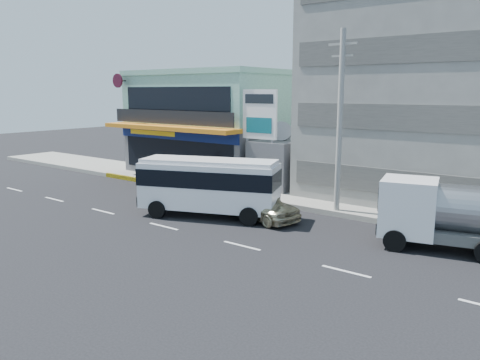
% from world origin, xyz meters
% --- Properties ---
extents(ground, '(120.00, 120.00, 0.00)m').
position_xyz_m(ground, '(0.00, 0.00, 0.00)').
color(ground, black).
rests_on(ground, ground).
extents(sidewalk, '(70.00, 5.00, 0.30)m').
position_xyz_m(sidewalk, '(5.00, 9.50, 0.15)').
color(sidewalk, gray).
rests_on(sidewalk, ground).
extents(shop_building, '(12.40, 11.70, 8.00)m').
position_xyz_m(shop_building, '(-8.00, 13.95, 4.00)').
color(shop_building, '#494A4E').
rests_on(shop_building, ground).
extents(concrete_building, '(16.00, 12.00, 14.00)m').
position_xyz_m(concrete_building, '(10.00, 15.00, 7.00)').
color(concrete_building, gray).
rests_on(concrete_building, ground).
extents(gap_structure, '(3.00, 6.00, 3.50)m').
position_xyz_m(gap_structure, '(0.00, 12.00, 1.75)').
color(gap_structure, '#494A4E').
rests_on(gap_structure, ground).
extents(satellite_dish, '(1.50, 1.50, 0.15)m').
position_xyz_m(satellite_dish, '(0.00, 11.00, 3.58)').
color(satellite_dish, slate).
rests_on(satellite_dish, gap_structure).
extents(billboard, '(2.60, 0.18, 6.90)m').
position_xyz_m(billboard, '(-0.50, 9.20, 4.93)').
color(billboard, gray).
rests_on(billboard, ground).
extents(utility_pole_near, '(1.60, 0.30, 10.00)m').
position_xyz_m(utility_pole_near, '(6.00, 7.40, 5.15)').
color(utility_pole_near, '#999993').
rests_on(utility_pole_near, ground).
extents(minibus, '(7.93, 4.96, 3.17)m').
position_xyz_m(minibus, '(0.54, 2.94, 1.89)').
color(minibus, white).
rests_on(minibus, ground).
extents(sedan, '(5.30, 3.03, 1.70)m').
position_xyz_m(sedan, '(3.00, 4.15, 0.85)').
color(sedan, beige).
rests_on(sedan, ground).
extents(tanker_truck, '(7.93, 3.86, 3.01)m').
position_xyz_m(tanker_truck, '(13.07, 5.07, 1.61)').
color(tanker_truck, white).
rests_on(tanker_truck, ground).
extents(motorcycle_rider, '(1.89, 1.03, 2.30)m').
position_xyz_m(motorcycle_rider, '(-5.62, 6.80, 0.76)').
color(motorcycle_rider, '#5A180C').
rests_on(motorcycle_rider, ground).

